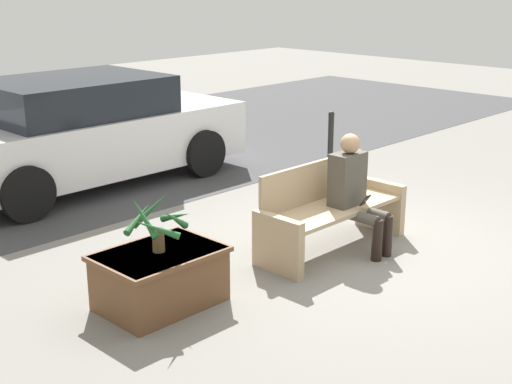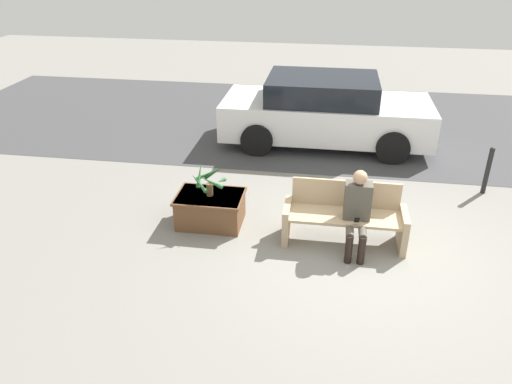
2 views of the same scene
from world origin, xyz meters
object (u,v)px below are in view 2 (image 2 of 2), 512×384
Objects in this scene: bench at (345,216)px; parked_car at (325,111)px; bollard_post at (488,170)px; potted_plant at (209,180)px; planter_box at (210,208)px; person_seated at (357,209)px.

parked_car is at bearing 96.23° from bench.
parked_car reaches higher than bollard_post.
bench is 0.40× the size of parked_car.
potted_plant is (-2.03, 0.18, 0.34)m from bench.
planter_box is 1.81× the size of potted_plant.
parked_car is at bearing 98.06° from person_seated.
person_seated is 4.08m from parked_car.
planter_box is at bearing -158.77° from bollard_post.
bench is at bearing -5.06° from potted_plant.
person_seated reaches higher than planter_box.
parked_car is at bearing 66.29° from potted_plant.
person_seated is 1.40× the size of bollard_post.
potted_plant is at bearing 174.94° from bench.
person_seated reaches higher than bollard_post.
bench is 1.46× the size of person_seated.
parked_car is at bearing 145.51° from bollard_post.
bollard_post is (2.26, 2.10, -0.21)m from person_seated.
person_seated is at bearing -137.11° from bollard_post.
bollard_post is at bearing 38.24° from bench.
potted_plant is 4.77m from bollard_post.
bollard_post is (4.44, 1.72, 0.18)m from planter_box.
person_seated is at bearing -9.78° from planter_box.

